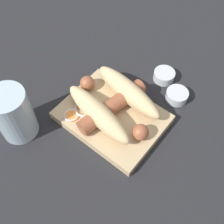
{
  "coord_description": "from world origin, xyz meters",
  "views": [
    {
      "loc": [
        0.21,
        -0.26,
        0.54
      ],
      "look_at": [
        0.0,
        0.0,
        0.03
      ],
      "focal_mm": 45.0,
      "sensor_mm": 36.0,
      "label": 1
    }
  ],
  "objects_px": {
    "food_tray": "(112,117)",
    "bread_roll": "(114,102)",
    "drink_glass": "(13,114)",
    "sausage": "(112,106)",
    "condiment_cup_far": "(164,76)",
    "condiment_cup_near": "(177,96)"
  },
  "relations": [
    {
      "from": "food_tray",
      "to": "bread_roll",
      "type": "bearing_deg",
      "value": 116.88
    },
    {
      "from": "drink_glass",
      "to": "sausage",
      "type": "bearing_deg",
      "value": 48.87
    },
    {
      "from": "condiment_cup_far",
      "to": "bread_roll",
      "type": "bearing_deg",
      "value": -101.2
    },
    {
      "from": "sausage",
      "to": "condiment_cup_far",
      "type": "distance_m",
      "value": 0.17
    },
    {
      "from": "sausage",
      "to": "drink_glass",
      "type": "xyz_separation_m",
      "value": [
        -0.14,
        -0.16,
        0.02
      ]
    },
    {
      "from": "sausage",
      "to": "condiment_cup_near",
      "type": "bearing_deg",
      "value": 56.75
    },
    {
      "from": "sausage",
      "to": "drink_glass",
      "type": "relative_size",
      "value": 1.7
    },
    {
      "from": "food_tray",
      "to": "sausage",
      "type": "xyz_separation_m",
      "value": [
        -0.01,
        0.01,
        0.03
      ]
    },
    {
      "from": "bread_roll",
      "to": "food_tray",
      "type": "bearing_deg",
      "value": -63.12
    },
    {
      "from": "bread_roll",
      "to": "sausage",
      "type": "height_order",
      "value": "bread_roll"
    },
    {
      "from": "food_tray",
      "to": "sausage",
      "type": "distance_m",
      "value": 0.03
    },
    {
      "from": "bread_roll",
      "to": "condiment_cup_near",
      "type": "distance_m",
      "value": 0.16
    },
    {
      "from": "drink_glass",
      "to": "food_tray",
      "type": "bearing_deg",
      "value": 46.08
    },
    {
      "from": "sausage",
      "to": "condiment_cup_far",
      "type": "relative_size",
      "value": 3.96
    },
    {
      "from": "bread_roll",
      "to": "sausage",
      "type": "relative_size",
      "value": 1.01
    },
    {
      "from": "food_tray",
      "to": "drink_glass",
      "type": "distance_m",
      "value": 0.21
    },
    {
      "from": "bread_roll",
      "to": "condiment_cup_far",
      "type": "bearing_deg",
      "value": 78.8
    },
    {
      "from": "condiment_cup_near",
      "to": "condiment_cup_far",
      "type": "relative_size",
      "value": 1.0
    },
    {
      "from": "sausage",
      "to": "condiment_cup_near",
      "type": "distance_m",
      "value": 0.16
    },
    {
      "from": "sausage",
      "to": "drink_glass",
      "type": "height_order",
      "value": "drink_glass"
    },
    {
      "from": "food_tray",
      "to": "bread_roll",
      "type": "relative_size",
      "value": 1.07
    },
    {
      "from": "condiment_cup_near",
      "to": "sausage",
      "type": "bearing_deg",
      "value": -123.25
    }
  ]
}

